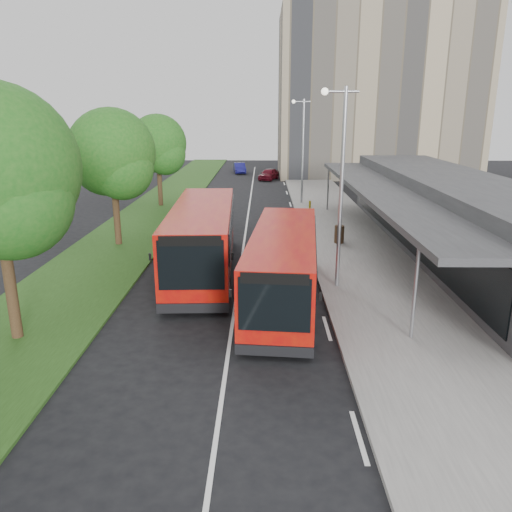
{
  "coord_description": "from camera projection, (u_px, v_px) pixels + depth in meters",
  "views": [
    {
      "loc": [
        1.05,
        -17.92,
        7.22
      ],
      "look_at": [
        0.79,
        1.79,
        1.5
      ],
      "focal_mm": 35.0,
      "sensor_mm": 36.0,
      "label": 1
    }
  ],
  "objects": [
    {
      "name": "bollard",
      "position": [
        310.0,
        207.0,
        35.63
      ],
      "size": [
        0.18,
        0.18,
        0.95
      ],
      "primitive_type": "cylinder",
      "rotation": [
        0.0,
        0.0,
        -0.21
      ],
      "color": "yellow",
      "rests_on": "pavement"
    },
    {
      "name": "lamp_post_far",
      "position": [
        302.0,
        145.0,
        38.99
      ],
      "size": [
        1.44,
        0.28,
        8.0
      ],
      "color": "#93949B",
      "rests_on": "pavement"
    },
    {
      "name": "lane_centre_line",
      "position": [
        247.0,
        223.0,
        33.63
      ],
      "size": [
        0.12,
        70.0,
        0.01
      ],
      "primitive_type": "cube",
      "color": "silver",
      "rests_on": "ground"
    },
    {
      "name": "pavement",
      "position": [
        327.0,
        208.0,
        38.34
      ],
      "size": [
        5.0,
        80.0,
        0.15
      ],
      "primitive_type": "cube",
      "color": "slate",
      "rests_on": "ground"
    },
    {
      "name": "office_block",
      "position": [
        376.0,
        95.0,
        56.88
      ],
      "size": [
        22.0,
        12.0,
        18.0
      ],
      "primitive_type": "cube",
      "color": "tan",
      "rests_on": "ground"
    },
    {
      "name": "kerb_dashes",
      "position": [
        292.0,
        211.0,
        37.43
      ],
      "size": [
        0.12,
        56.0,
        0.01
      ],
      "color": "silver",
      "rests_on": "ground"
    },
    {
      "name": "bus_second",
      "position": [
        203.0,
        239.0,
        22.87
      ],
      "size": [
        3.27,
        11.12,
        3.12
      ],
      "rotation": [
        0.0,
        0.0,
        0.04
      ],
      "color": "#B11C09",
      "rests_on": "ground"
    },
    {
      "name": "lamp_post_near",
      "position": [
        340.0,
        177.0,
        19.79
      ],
      "size": [
        1.44,
        0.28,
        8.0
      ],
      "color": "#93949B",
      "rests_on": "pavement"
    },
    {
      "name": "station_building",
      "position": [
        449.0,
        214.0,
        26.21
      ],
      "size": [
        7.7,
        26.0,
        4.0
      ],
      "color": "#2E2E31",
      "rests_on": "ground"
    },
    {
      "name": "ground",
      "position": [
        235.0,
        306.0,
        19.23
      ],
      "size": [
        120.0,
        120.0,
        0.0
      ],
      "primitive_type": "plane",
      "color": "black",
      "rests_on": "ground"
    },
    {
      "name": "car_far",
      "position": [
        240.0,
        168.0,
        60.62
      ],
      "size": [
        1.78,
        3.87,
        1.23
      ],
      "primitive_type": "imported",
      "rotation": [
        0.0,
        0.0,
        0.13
      ],
      "color": "navy",
      "rests_on": "ground"
    },
    {
      "name": "litter_bin",
      "position": [
        339.0,
        234.0,
        27.83
      ],
      "size": [
        0.64,
        0.64,
        0.97
      ],
      "primitive_type": "cylinder",
      "rotation": [
        0.0,
        0.0,
        0.22
      ],
      "color": "#3A2817",
      "rests_on": "pavement"
    },
    {
      "name": "car_near",
      "position": [
        269.0,
        174.0,
        54.63
      ],
      "size": [
        2.65,
        3.96,
        1.25
      ],
      "primitive_type": "imported",
      "rotation": [
        0.0,
        0.0,
        -0.35
      ],
      "color": "#540C18",
      "rests_on": "ground"
    },
    {
      "name": "bus_main",
      "position": [
        283.0,
        267.0,
        19.26
      ],
      "size": [
        3.44,
        10.17,
        2.83
      ],
      "rotation": [
        0.0,
        0.0,
        -0.09
      ],
      "color": "#B11C09",
      "rests_on": "ground"
    },
    {
      "name": "tree_far",
      "position": [
        158.0,
        147.0,
        38.26
      ],
      "size": [
        4.44,
        4.44,
        7.09
      ],
      "color": "#352215",
      "rests_on": "ground"
    },
    {
      "name": "tree_mid",
      "position": [
        112.0,
        158.0,
        26.67
      ],
      "size": [
        4.65,
        4.65,
        7.47
      ],
      "color": "#352215",
      "rests_on": "ground"
    },
    {
      "name": "grass_verge",
      "position": [
        158.0,
        208.0,
        38.51
      ],
      "size": [
        5.0,
        80.0,
        0.1
      ],
      "primitive_type": "cube",
      "color": "#214115",
      "rests_on": "ground"
    }
  ]
}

